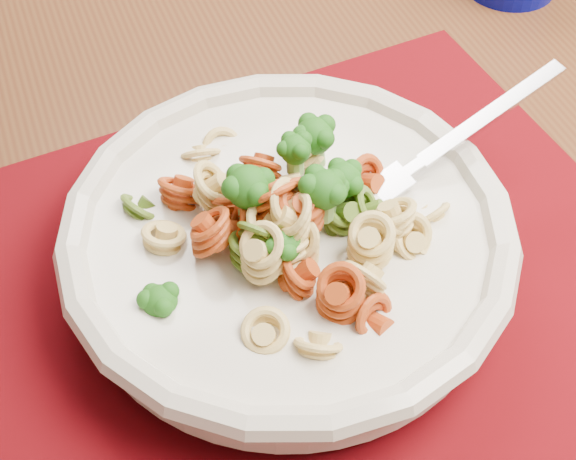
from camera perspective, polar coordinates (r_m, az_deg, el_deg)
name	(u,v)px	position (r m, az deg, el deg)	size (l,w,h in m)	color
dining_table	(220,232)	(0.70, -4.87, -0.16)	(1.39, 0.98, 0.77)	#4B2B15
placemat	(284,292)	(0.52, -0.25, -4.40)	(0.48, 0.38, 0.00)	#50030A
pasta_bowl	(288,238)	(0.50, 0.00, -0.61)	(0.29, 0.29, 0.05)	beige
pasta_broccoli_heap	(288,224)	(0.49, 0.00, 0.45)	(0.24, 0.24, 0.06)	#EDC375
fork	(390,184)	(0.52, 7.28, 3.29)	(0.19, 0.02, 0.01)	silver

